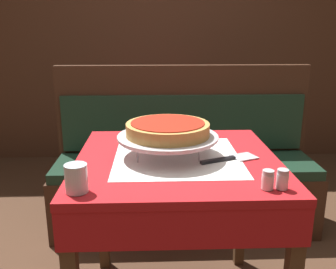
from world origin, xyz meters
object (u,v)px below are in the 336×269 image
at_px(deep_dish_pizza, 168,129).
at_px(condiment_caddy, 161,82).
at_px(pizza_server, 230,159).
at_px(pepper_shaker, 282,179).
at_px(dining_table_front, 177,181).
at_px(booth_bench, 184,179).
at_px(pizza_pan_stand, 168,138).
at_px(dining_table_rear, 157,101).
at_px(salt_shaker, 268,180).
at_px(water_glass_near, 76,178).

height_order(deep_dish_pizza, condiment_caddy, condiment_caddy).
xyz_separation_m(pizza_server, pepper_shaker, (0.11, -0.28, 0.03)).
xyz_separation_m(dining_table_front, booth_bench, (0.10, 0.83, -0.35)).
bearing_deg(pepper_shaker, pizza_pan_stand, 137.06).
bearing_deg(deep_dish_pizza, pizza_server, -11.85).
height_order(dining_table_front, pizza_server, pizza_server).
relative_size(dining_table_rear, pizza_server, 3.10).
distance_m(pizza_pan_stand, pepper_shaker, 0.49).
height_order(dining_table_front, condiment_caddy, condiment_caddy).
bearing_deg(deep_dish_pizza, condiment_caddy, 89.80).
xyz_separation_m(booth_bench, pizza_pan_stand, (-0.14, -0.82, 0.53)).
height_order(booth_bench, deep_dish_pizza, booth_bench).
bearing_deg(pizza_server, booth_bench, 96.96).
bearing_deg(salt_shaker, water_glass_near, 179.90).
bearing_deg(pepper_shaker, salt_shaker, -180.00).
bearing_deg(condiment_caddy, dining_table_rear, -114.15).
bearing_deg(salt_shaker, dining_table_rear, 99.15).
height_order(booth_bench, water_glass_near, booth_bench).
xyz_separation_m(dining_table_front, salt_shaker, (0.27, -0.32, 0.14)).
xyz_separation_m(booth_bench, pepper_shaker, (0.22, -1.16, 0.48)).
bearing_deg(pizza_pan_stand, dining_table_rear, 90.92).
relative_size(salt_shaker, pepper_shaker, 0.97).
relative_size(dining_table_rear, salt_shaker, 11.93).
xyz_separation_m(pizza_server, water_glass_near, (-0.55, -0.28, 0.04)).
distance_m(dining_table_rear, pepper_shaker, 2.15).
distance_m(deep_dish_pizza, pizza_server, 0.27).
bearing_deg(dining_table_front, booth_bench, 83.14).
distance_m(dining_table_rear, salt_shaker, 2.14).
bearing_deg(water_glass_near, salt_shaker, -0.10).
bearing_deg(dining_table_rear, salt_shaker, -80.85).
bearing_deg(condiment_caddy, deep_dish_pizza, -90.20).
bearing_deg(salt_shaker, pizza_pan_stand, 132.98).
relative_size(dining_table_front, deep_dish_pizza, 2.42).
relative_size(deep_dish_pizza, pizza_server, 1.36).
distance_m(booth_bench, water_glass_near, 1.33).
bearing_deg(salt_shaker, deep_dish_pizza, 132.98).
height_order(deep_dish_pizza, pepper_shaker, deep_dish_pizza).
height_order(pizza_server, water_glass_near, water_glass_near).
xyz_separation_m(booth_bench, water_glass_near, (-0.44, -1.16, 0.50)).
distance_m(water_glass_near, salt_shaker, 0.61).
relative_size(booth_bench, pepper_shaker, 25.09).
relative_size(dining_table_rear, deep_dish_pizza, 2.28).
relative_size(water_glass_near, pepper_shaker, 1.39).
bearing_deg(salt_shaker, dining_table_front, 130.12).
xyz_separation_m(dining_table_front, deep_dish_pizza, (-0.04, 0.01, 0.22)).
bearing_deg(pepper_shaker, condiment_caddy, 99.15).
bearing_deg(pizza_pan_stand, booth_bench, 80.51).
xyz_separation_m(dining_table_rear, pizza_pan_stand, (0.03, -1.77, 0.19)).
bearing_deg(pizza_server, pizza_pan_stand, 168.15).
xyz_separation_m(booth_bench, salt_shaker, (0.17, -1.16, 0.48)).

